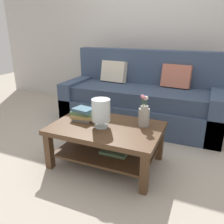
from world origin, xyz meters
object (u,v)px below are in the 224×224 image
(coffee_table, at_px, (106,136))
(flower_pitcher, at_px, (144,115))
(book_stack_main, at_px, (84,114))
(glass_hurricane_vase, at_px, (101,111))
(couch, at_px, (142,99))

(coffee_table, xyz_separation_m, flower_pitcher, (0.34, 0.16, 0.23))
(coffee_table, xyz_separation_m, book_stack_main, (-0.30, 0.07, 0.18))
(book_stack_main, bearing_deg, glass_hurricane_vase, -23.76)
(couch, xyz_separation_m, glass_hurricane_vase, (-0.04, -1.29, 0.24))
(couch, bearing_deg, flower_pitcher, -72.86)
(coffee_table, distance_m, book_stack_main, 0.35)
(coffee_table, bearing_deg, book_stack_main, 166.28)
(couch, xyz_separation_m, flower_pitcher, (0.34, -1.09, 0.18))
(coffee_table, xyz_separation_m, glass_hurricane_vase, (-0.04, -0.04, 0.29))
(glass_hurricane_vase, bearing_deg, book_stack_main, 156.24)
(glass_hurricane_vase, bearing_deg, couch, 88.08)
(coffee_table, distance_m, glass_hurricane_vase, 0.29)
(glass_hurricane_vase, relative_size, flower_pitcher, 0.90)
(couch, height_order, glass_hurricane_vase, couch)
(book_stack_main, relative_size, flower_pitcher, 0.92)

